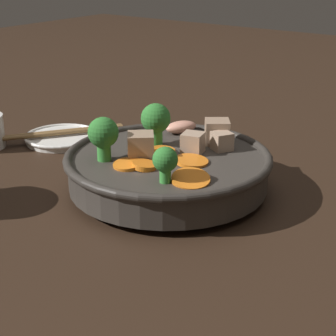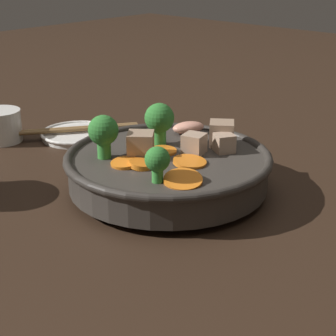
# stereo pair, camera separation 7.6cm
# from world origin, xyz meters

# --- Properties ---
(ground_plane) EXTENTS (3.00, 3.00, 0.00)m
(ground_plane) POSITION_xyz_m (0.00, 0.00, 0.00)
(ground_plane) COLOR black
(stirfry_bowl) EXTENTS (0.28, 0.28, 0.11)m
(stirfry_bowl) POSITION_xyz_m (0.00, 0.00, 0.04)
(stirfry_bowl) COLOR #38332D
(stirfry_bowl) RESTS_ON ground_plane
(side_saucer) EXTENTS (0.13, 0.13, 0.01)m
(side_saucer) POSITION_xyz_m (0.06, 0.27, 0.01)
(side_saucer) COLOR white
(side_saucer) RESTS_ON ground_plane
(chopsticks_pair) EXTENTS (0.18, 0.13, 0.01)m
(chopsticks_pair) POSITION_xyz_m (0.06, 0.27, 0.02)
(chopsticks_pair) COLOR olive
(chopsticks_pair) RESTS_ON side_saucer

